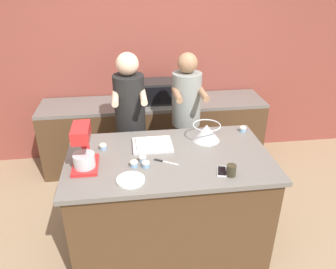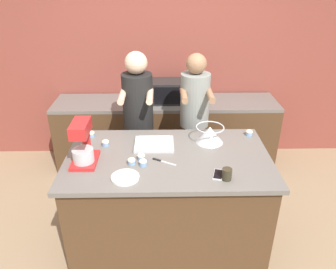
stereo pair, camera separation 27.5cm
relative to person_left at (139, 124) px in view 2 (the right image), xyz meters
The scene contains 20 objects.
ground_plane 1.23m from the person_left, 69.32° to the right, with size 16.00×16.00×0.00m, color #937A5B.
back_wall 1.14m from the person_left, 73.17° to the left, with size 10.00×0.06×2.70m.
island_counter 0.95m from the person_left, 69.32° to the right, with size 1.74×1.01×0.95m.
back_counter 0.84m from the person_left, 65.03° to the left, with size 2.80×0.60×0.89m.
person_left is the anchor object (origin of this frame).
person_right 0.60m from the person_left, ahead, with size 0.32×0.49×1.64m.
stand_mixer 0.99m from the person_left, 113.44° to the right, with size 0.20×0.30×0.37m.
mixing_bowl 0.89m from the person_left, 38.98° to the right, with size 0.26×0.26×0.16m.
baking_tray 0.64m from the person_left, 73.64° to the right, with size 0.35×0.29×0.04m.
microwave_oven 0.76m from the person_left, 59.76° to the left, with size 0.50×0.33×0.27m.
cell_phone 1.29m from the person_left, 58.07° to the right, with size 0.11×0.16×0.01m.
drinking_glass 1.37m from the person_left, 57.34° to the right, with size 0.08×0.08×0.09m.
small_plate 1.13m from the person_left, 91.57° to the right, with size 0.22×0.22×0.02m.
knife 0.93m from the person_left, 74.05° to the right, with size 0.20×0.13×0.01m.
cupcake_0 0.61m from the person_left, 134.42° to the right, with size 0.06×0.06×0.06m.
cupcake_1 0.93m from the person_left, 89.92° to the right, with size 0.06×0.06×0.06m.
cupcake_2 0.86m from the person_left, 84.92° to the right, with size 0.06×0.06×0.06m.
cupcake_3 0.67m from the person_left, 113.05° to the right, with size 0.06×0.06×0.06m.
cupcake_4 1.17m from the person_left, 21.63° to the right, with size 0.06×0.06×0.06m.
cupcake_5 0.95m from the person_left, 84.19° to the right, with size 0.06×0.06×0.06m.
Camera 2 is at (-0.05, -2.40, 2.39)m, focal length 35.00 mm.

